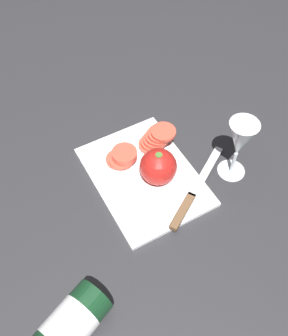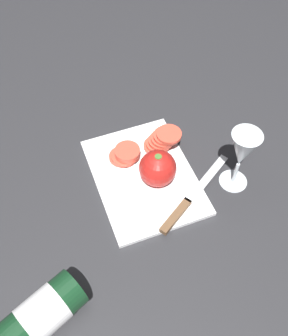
{
  "view_description": "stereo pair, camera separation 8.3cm",
  "coord_description": "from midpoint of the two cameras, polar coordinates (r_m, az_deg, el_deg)",
  "views": [
    {
      "loc": [
        0.57,
        -0.26,
        0.82
      ],
      "look_at": [
        0.06,
        0.02,
        0.04
      ],
      "focal_mm": 42.0,
      "sensor_mm": 36.0,
      "label": 1
    },
    {
      "loc": [
        0.6,
        -0.18,
        0.82
      ],
      "look_at": [
        0.06,
        0.02,
        0.04
      ],
      "focal_mm": 42.0,
      "sensor_mm": 36.0,
      "label": 2
    }
  ],
  "objects": [
    {
      "name": "whole_tomato",
      "position": [
        0.95,
        -0.43,
        0.05
      ],
      "size": [
        0.09,
        0.09,
        0.09
      ],
      "color": "red",
      "rests_on": "cutting_board"
    },
    {
      "name": "wine_glass",
      "position": [
        0.93,
        11.28,
        3.71
      ],
      "size": [
        0.07,
        0.07,
        0.18
      ],
      "color": "silver",
      "rests_on": "ground_plane"
    },
    {
      "name": "ground_plane",
      "position": [
        1.03,
        -5.09,
        0.57
      ],
      "size": [
        3.0,
        3.0,
        0.0
      ],
      "primitive_type": "plane",
      "color": "#28282B"
    },
    {
      "name": "knife",
      "position": [
        0.94,
        3.9,
        -5.11
      ],
      "size": [
        0.16,
        0.25,
        0.01
      ],
      "rotation": [
        0.0,
        0.0,
        2.13
      ],
      "color": "silver",
      "rests_on": "cutting_board"
    },
    {
      "name": "tomato_slice_stack_near",
      "position": [
        1.0,
        -5.62,
        1.48
      ],
      "size": [
        0.08,
        0.08,
        0.04
      ],
      "color": "#DB4C38",
      "rests_on": "cutting_board"
    },
    {
      "name": "cutting_board",
      "position": [
        0.99,
        -2.4,
        -1.36
      ],
      "size": [
        0.33,
        0.24,
        0.01
      ],
      "color": "white",
      "rests_on": "ground_plane"
    },
    {
      "name": "tomato_slice_stack_far",
      "position": [
        1.03,
        -0.49,
        4.26
      ],
      "size": [
        0.07,
        0.1,
        0.05
      ],
      "color": "#DB4C38",
      "rests_on": "cutting_board"
    }
  ]
}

